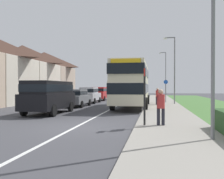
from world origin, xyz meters
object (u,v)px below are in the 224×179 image
parked_car_silver (89,94)px  cycle_route_sign (166,90)px  street_lamp_mid (173,66)px  pedestrian_at_stop (161,105)px  double_decker_bus (132,83)px  parked_car_grey (76,97)px  bus_stop_sign (145,92)px  street_lamp_far (165,72)px  pedestrian_walking_away (158,95)px  parked_van_black (49,94)px  parked_car_red (100,93)px

parked_car_silver → cycle_route_sign: 8.28m
street_lamp_mid → pedestrian_at_stop: bearing=-96.3°
double_decker_bus → parked_car_grey: bearing=177.9°
parked_car_silver → street_lamp_mid: bearing=-9.0°
parked_car_grey → bus_stop_sign: bus_stop_sign is taller
bus_stop_sign → street_lamp_far: 32.15m
street_lamp_far → pedestrian_walking_away: bearing=-94.4°
parked_van_black → parked_car_silver: (-0.17, 10.88, -0.34)m
cycle_route_sign → bus_stop_sign: bearing=-95.7°
parked_van_black → cycle_route_sign: size_ratio=1.97×
bus_stop_sign → street_lamp_far: size_ratio=0.34×
double_decker_bus → parked_van_black: double_decker_bus is taller
parked_van_black → street_lamp_mid: street_lamp_mid is taller
double_decker_bus → cycle_route_sign: (3.07, 5.84, -0.71)m
parked_van_black → bus_stop_sign: bus_stop_sign is taller
double_decker_bus → parked_car_grey: size_ratio=2.38×
double_decker_bus → parked_car_silver: 7.43m
pedestrian_walking_away → parked_car_grey: bearing=-164.0°
parked_car_red → bus_stop_sign: bearing=-72.5°
parked_van_black → street_lamp_far: size_ratio=0.65×
parked_car_silver → cycle_route_sign: size_ratio=1.60×
parked_van_black → street_lamp_mid: size_ratio=0.74×
parked_van_black → parked_car_red: bearing=90.7°
parked_car_grey → pedestrian_walking_away: size_ratio=2.49×
pedestrian_at_stop → bus_stop_sign: 0.90m
parked_car_grey → parked_car_red: bearing=90.7°
parked_car_grey → cycle_route_sign: cycle_route_sign is taller
parked_van_black → street_lamp_far: street_lamp_far is taller
parked_van_black → bus_stop_sign: size_ratio=1.91×
double_decker_bus → parked_car_silver: size_ratio=2.46×
pedestrian_at_stop → pedestrian_walking_away: 12.54m
parked_car_grey → street_lamp_far: bearing=67.8°
street_lamp_mid → street_lamp_far: bearing=90.2°
parked_car_silver → pedestrian_at_stop: (7.32, -15.46, 0.03)m
parked_car_silver → pedestrian_walking_away: bearing=-21.7°
cycle_route_sign → pedestrian_at_stop: bearing=-93.3°
parked_van_black → parked_car_grey: 5.88m
bus_stop_sign → street_lamp_far: (2.18, 31.95, 2.82)m
street_lamp_mid → parked_car_red: bearing=142.0°
pedestrian_walking_away → street_lamp_far: size_ratio=0.22×
street_lamp_mid → parked_van_black: bearing=-132.6°
pedestrian_walking_away → cycle_route_sign: 3.71m
parked_car_red → pedestrian_at_stop: parked_car_red is taller
parked_car_red → pedestrian_at_stop: (7.37, -21.01, 0.02)m
parked_car_silver → bus_stop_sign: bearing=-66.9°
double_decker_bus → parked_car_silver: double_decker_bus is taller
pedestrian_walking_away → street_lamp_mid: size_ratio=0.25×
parked_car_silver → parked_van_black: bearing=-89.1°
parked_car_red → parked_car_silver: bearing=-89.6°
pedestrian_at_stop → street_lamp_mid: size_ratio=0.25×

